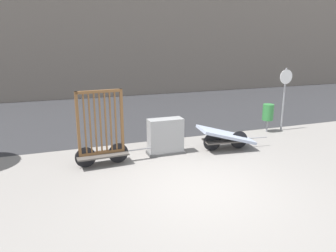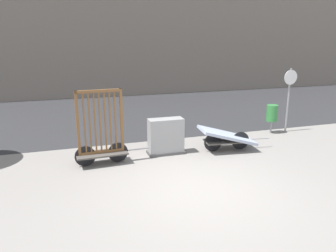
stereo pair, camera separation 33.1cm
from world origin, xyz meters
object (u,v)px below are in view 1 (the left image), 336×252
object	(u,v)px
bike_cart_with_bedframe	(102,139)
bike_cart_with_mattress	(226,136)
utility_cabinet	(165,138)
trash_bin	(268,112)
sign_post	(285,91)

from	to	relation	value
bike_cart_with_bedframe	bike_cart_with_mattress	xyz separation A→B (m)	(3.64, -0.00, -0.30)
bike_cart_with_mattress	utility_cabinet	distance (m)	1.83
trash_bin	utility_cabinet	bearing A→B (deg)	-167.41
bike_cart_with_bedframe	bike_cart_with_mattress	bearing A→B (deg)	-3.10
bike_cart_with_bedframe	trash_bin	distance (m)	6.08
trash_bin	sign_post	world-z (taller)	sign_post
bike_cart_with_mattress	sign_post	bearing A→B (deg)	27.78
bike_cart_with_bedframe	sign_post	world-z (taller)	sign_post
bike_cart_with_mattress	utility_cabinet	xyz separation A→B (m)	(-1.81, 0.26, 0.07)
bike_cart_with_mattress	trash_bin	world-z (taller)	trash_bin
bike_cart_with_bedframe	trash_bin	bearing A→B (deg)	8.15
trash_bin	sign_post	distance (m)	0.95
utility_cabinet	sign_post	distance (m)	4.93
bike_cart_with_bedframe	sign_post	xyz separation A→B (m)	(6.58, 1.18, 0.73)
bike_cart_with_mattress	trash_bin	bearing A→B (deg)	32.98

